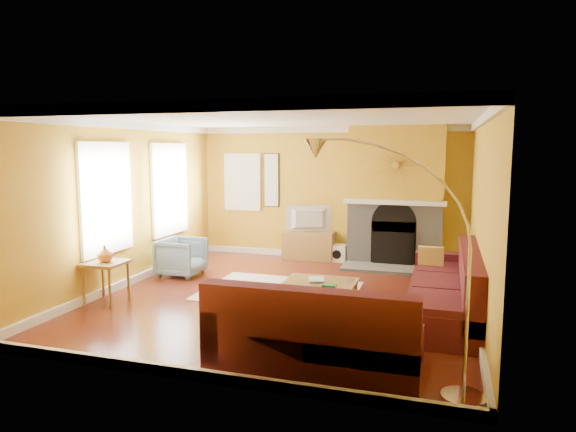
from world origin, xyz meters
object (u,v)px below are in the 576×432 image
(media_console, at_px, (309,245))
(arc_lamp, at_px, (395,270))
(armchair, at_px, (182,257))
(coffee_table, at_px, (317,297))
(side_table, at_px, (106,282))
(sectional_sofa, at_px, (366,288))

(media_console, height_order, arc_lamp, arc_lamp)
(media_console, xyz_separation_m, armchair, (-1.82, -2.02, 0.05))
(coffee_table, xyz_separation_m, side_table, (-3.08, -0.52, 0.11))
(coffee_table, bearing_deg, media_console, 106.77)
(sectional_sofa, xyz_separation_m, media_console, (-1.70, 3.50, -0.17))
(side_table, distance_m, arc_lamp, 4.69)
(coffee_table, bearing_deg, arc_lamp, -59.88)
(side_table, bearing_deg, media_console, 61.22)
(media_console, xyz_separation_m, side_table, (-2.09, -3.80, 0.02))
(coffee_table, relative_size, side_table, 1.66)
(coffee_table, height_order, armchair, armchair)
(sectional_sofa, bearing_deg, coffee_table, 162.73)
(side_table, bearing_deg, armchair, 81.44)
(armchair, bearing_deg, coffee_table, -114.20)
(side_table, relative_size, arc_lamp, 0.26)
(armchair, height_order, arc_lamp, arc_lamp)
(sectional_sofa, height_order, media_console, sectional_sofa)
(side_table, height_order, arc_lamp, arc_lamp)
(armchair, bearing_deg, sectional_sofa, -112.85)
(media_console, distance_m, armchair, 2.72)
(media_console, relative_size, side_table, 1.68)
(sectional_sofa, distance_m, coffee_table, 0.78)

